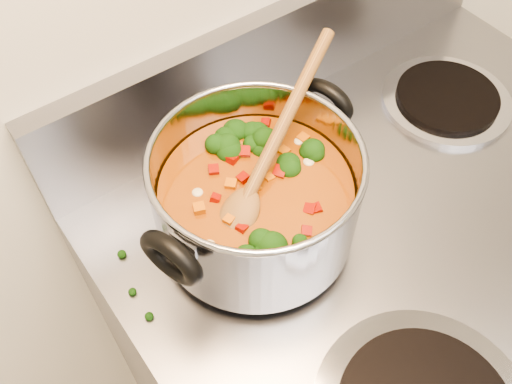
% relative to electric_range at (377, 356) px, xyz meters
% --- Properties ---
extents(electric_range, '(0.79, 0.72, 1.08)m').
position_rel_electric_range_xyz_m(electric_range, '(0.00, 0.00, 0.00)').
color(electric_range, gray).
rests_on(electric_range, ground).
extents(stockpot, '(0.31, 0.25, 0.15)m').
position_rel_electric_range_xyz_m(stockpot, '(-0.19, 0.13, 0.53)').
color(stockpot, '#9C9CA4').
rests_on(stockpot, electric_range).
extents(wooden_spoon, '(0.27, 0.15, 0.11)m').
position_rel_electric_range_xyz_m(wooden_spoon, '(-0.18, 0.14, 0.57)').
color(wooden_spoon, brown).
rests_on(wooden_spoon, stockpot).
extents(cooktop_crumbs, '(0.26, 0.35, 0.01)m').
position_rel_electric_range_xyz_m(cooktop_crumbs, '(-0.16, 0.13, 0.46)').
color(cooktop_crumbs, black).
rests_on(cooktop_crumbs, electric_range).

